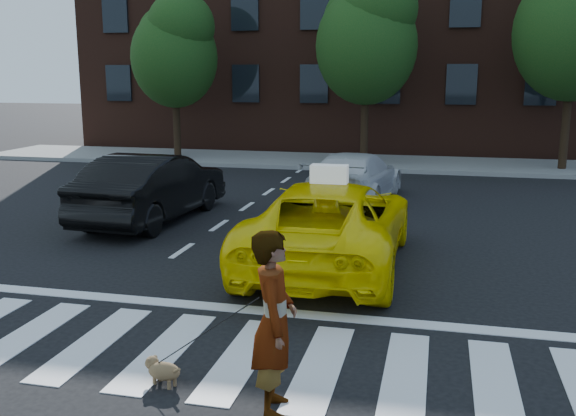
{
  "coord_description": "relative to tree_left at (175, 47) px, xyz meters",
  "views": [
    {
      "loc": [
        3.26,
        -7.02,
        3.45
      ],
      "look_at": [
        0.7,
        3.81,
        1.1
      ],
      "focal_mm": 40.0,
      "sensor_mm": 36.0,
      "label": 1
    }
  ],
  "objects": [
    {
      "name": "stop_line",
      "position": [
        6.97,
        -15.4,
        -4.43
      ],
      "size": [
        12.0,
        0.3,
        0.01
      ],
      "primitive_type": "cube",
      "color": "silver",
      "rests_on": "ground"
    },
    {
      "name": "dog",
      "position": [
        7.3,
        -17.84,
        -4.26
      ],
      "size": [
        0.51,
        0.32,
        0.3
      ],
      "rotation": [
        0.0,
        0.0,
        -0.34
      ],
      "color": "olive",
      "rests_on": "ground"
    },
    {
      "name": "white_suv",
      "position": [
        8.03,
        -6.86,
        -3.76
      ],
      "size": [
        2.44,
        4.88,
        1.36
      ],
      "primitive_type": "imported",
      "rotation": [
        0.0,
        0.0,
        3.02
      ],
      "color": "silver",
      "rests_on": "ground"
    },
    {
      "name": "tree_left",
      "position": [
        0.0,
        0.0,
        0.0
      ],
      "size": [
        3.39,
        3.38,
        6.5
      ],
      "color": "black",
      "rests_on": "ground"
    },
    {
      "name": "tree_mid",
      "position": [
        7.5,
        -0.0,
        0.41
      ],
      "size": [
        3.69,
        3.69,
        7.1
      ],
      "color": "black",
      "rests_on": "ground"
    },
    {
      "name": "ground",
      "position": [
        6.97,
        -17.0,
        -4.44
      ],
      "size": [
        120.0,
        120.0,
        0.0
      ],
      "primitive_type": "plane",
      "color": "black",
      "rests_on": "ground"
    },
    {
      "name": "crosswalk",
      "position": [
        6.97,
        -17.0,
        -4.43
      ],
      "size": [
        13.0,
        2.4,
        0.01
      ],
      "primitive_type": "cube",
      "color": "silver",
      "rests_on": "ground"
    },
    {
      "name": "black_sedan",
      "position": [
        3.67,
        -10.24,
        -3.63
      ],
      "size": [
        1.99,
        4.98,
        1.61
      ],
      "primitive_type": "imported",
      "rotation": [
        0.0,
        0.0,
        3.08
      ],
      "color": "black",
      "rests_on": "ground"
    },
    {
      "name": "taxi_sign",
      "position": [
        8.37,
        -13.01,
        -2.73
      ],
      "size": [
        0.65,
        0.28,
        0.32
      ],
      "primitive_type": "cube",
      "rotation": [
        0.0,
        0.0,
        3.14
      ],
      "color": "white",
      "rests_on": "taxi"
    },
    {
      "name": "taxi",
      "position": [
        8.37,
        -12.81,
        -3.67
      ],
      "size": [
        2.58,
        5.58,
        1.55
      ],
      "primitive_type": "imported",
      "rotation": [
        0.0,
        0.0,
        3.14
      ],
      "color": "#FADE05",
      "rests_on": "ground"
    },
    {
      "name": "building",
      "position": [
        6.97,
        8.0,
        1.56
      ],
      "size": [
        26.0,
        10.0,
        12.0
      ],
      "primitive_type": "cube",
      "color": "#402116",
      "rests_on": "ground"
    },
    {
      "name": "tree_right",
      "position": [
        14.5,
        -0.0,
        0.82
      ],
      "size": [
        4.0,
        4.0,
        7.7
      ],
      "color": "black",
      "rests_on": "ground"
    },
    {
      "name": "woman",
      "position": [
        8.68,
        -18.1,
        -3.47
      ],
      "size": [
        0.59,
        0.78,
        1.93
      ],
      "primitive_type": "imported",
      "rotation": [
        0.0,
        0.0,
        1.77
      ],
      "color": "#999999",
      "rests_on": "ground"
    },
    {
      "name": "sidewalk_far",
      "position": [
        6.97,
        0.5,
        -4.37
      ],
      "size": [
        30.0,
        4.0,
        0.15
      ],
      "primitive_type": "cube",
      "color": "slate",
      "rests_on": "ground"
    }
  ]
}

